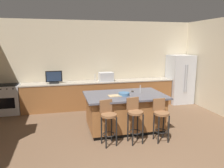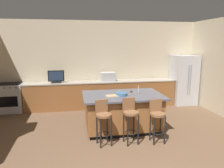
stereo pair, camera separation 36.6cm
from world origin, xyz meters
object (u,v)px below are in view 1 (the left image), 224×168
object	(u,v)px
cell_phone	(132,91)
cutting_board	(116,96)
kitchen_island	(125,111)
microwave	(106,77)
bar_stool_center	(135,116)
tv_monitor	(54,78)
bar_stool_right	(161,116)
refrigerator	(180,79)
range_oven	(7,99)
fruit_bowl	(124,94)
bar_stool_left	(108,119)

from	to	relation	value
cell_phone	cutting_board	bearing A→B (deg)	-125.48
kitchen_island	microwave	xyz separation A→B (m)	(-0.05, 2.04, 0.59)
microwave	bar_stool_center	bearing A→B (deg)	-89.14
tv_monitor	bar_stool_right	distance (m)	3.73
refrigerator	tv_monitor	size ratio (longest dim) A/B	3.40
range_oven	tv_monitor	xyz separation A→B (m)	(1.45, -0.05, 0.64)
microwave	tv_monitor	size ratio (longest dim) A/B	0.93
bar_stool_center	cutting_board	world-z (taller)	bar_stool_center
refrigerator	cell_phone	bearing A→B (deg)	-144.92
cutting_board	kitchen_island	bearing A→B (deg)	24.22
fruit_bowl	microwave	bearing A→B (deg)	89.94
tv_monitor	cell_phone	xyz separation A→B (m)	(2.06, -1.73, -0.18)
refrigerator	cutting_board	world-z (taller)	refrigerator
bar_stool_center	refrigerator	bearing A→B (deg)	37.14
kitchen_island	cell_phone	size ratio (longest dim) A/B	13.37
cutting_board	tv_monitor	bearing A→B (deg)	125.78
refrigerator	bar_stool_left	xyz separation A→B (m)	(-3.33, -2.73, -0.29)
bar_stool_left	cutting_board	distance (m)	0.81
kitchen_island	refrigerator	bearing A→B (deg)	35.83
range_oven	microwave	xyz separation A→B (m)	(3.17, 0.00, 0.60)
range_oven	bar_stool_right	world-z (taller)	bar_stool_right
range_oven	cutting_board	distance (m)	3.69
kitchen_island	fruit_bowl	size ratio (longest dim) A/B	7.31
refrigerator	microwave	size ratio (longest dim) A/B	3.68
bar_stool_left	bar_stool_right	distance (m)	1.20
bar_stool_center	bar_stool_right	distance (m)	0.60
bar_stool_left	cell_phone	world-z (taller)	bar_stool_left
bar_stool_center	bar_stool_right	xyz separation A→B (m)	(0.60, -0.06, -0.04)
bar_stool_left	bar_stool_right	bearing A→B (deg)	-16.33
kitchen_island	cell_phone	distance (m)	0.60
range_oven	microwave	distance (m)	3.22
refrigerator	microwave	xyz separation A→B (m)	(-2.77, 0.08, 0.18)
microwave	tv_monitor	bearing A→B (deg)	-178.27
bar_stool_center	bar_stool_right	world-z (taller)	bar_stool_center
refrigerator	bar_stool_right	xyz separation A→B (m)	(-2.13, -2.82, -0.31)
tv_monitor	bar_stool_left	xyz separation A→B (m)	(1.16, -2.75, -0.51)
kitchen_island	bar_stool_right	xyz separation A→B (m)	(0.60, -0.85, 0.11)
kitchen_island	tv_monitor	xyz separation A→B (m)	(-1.77, 1.99, 0.63)
microwave	bar_stool_right	size ratio (longest dim) A/B	0.50
refrigerator	bar_stool_left	bearing A→B (deg)	-140.66
bar_stool_left	fruit_bowl	distance (m)	0.94
refrigerator	cell_phone	world-z (taller)	refrigerator
kitchen_island	microwave	size ratio (longest dim) A/B	4.18
microwave	bar_stool_right	world-z (taller)	microwave
tv_monitor	cutting_board	size ratio (longest dim) A/B	1.33
kitchen_island	tv_monitor	bearing A→B (deg)	131.57
kitchen_island	cell_phone	bearing A→B (deg)	41.47
fruit_bowl	bar_stool_left	bearing A→B (deg)	-129.81
cutting_board	fruit_bowl	bearing A→B (deg)	4.28
bar_stool_center	cell_phone	bearing A→B (deg)	65.88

